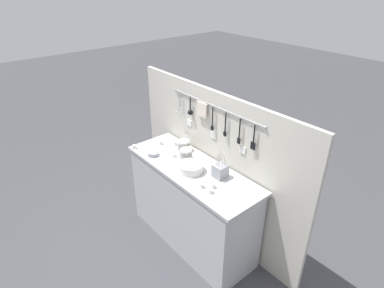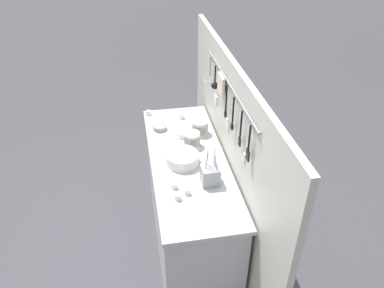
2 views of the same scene
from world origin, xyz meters
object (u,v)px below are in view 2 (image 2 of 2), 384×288
object	(u,v)px
cup_centre	(174,186)
cup_edge_near	(178,197)
cup_mid_row	(182,116)
cup_back_left	(187,191)
bowl_stack_nested_right	(192,139)
cutlery_caddy	(210,175)
cup_by_caddy	(181,136)
steel_mixing_bowl	(160,127)
cup_beside_plates	(148,113)
plate_stack	(182,159)
cup_edge_far	(197,122)
bowl_stack_tall_left	(200,127)

from	to	relation	value
cup_centre	cup_edge_near	bearing A→B (deg)	2.90
cup_mid_row	cup_back_left	bearing A→B (deg)	-6.57
bowl_stack_nested_right	cutlery_caddy	xyz separation A→B (m)	(0.46, 0.04, 0.01)
cup_mid_row	cup_by_caddy	world-z (taller)	same
cup_by_caddy	cup_back_left	distance (m)	0.67
steel_mixing_bowl	cutlery_caddy	size ratio (longest dim) A/B	0.41
cup_edge_near	cup_beside_plates	xyz separation A→B (m)	(-1.13, -0.10, 0.00)
steel_mixing_bowl	cutlery_caddy	world-z (taller)	cutlery_caddy
cup_beside_plates	cup_by_caddy	xyz separation A→B (m)	(0.42, 0.23, 0.00)
plate_stack	cup_centre	distance (m)	0.28
plate_stack	bowl_stack_nested_right	bearing A→B (deg)	153.15
plate_stack	cup_edge_far	bearing A→B (deg)	158.77
cup_centre	cutlery_caddy	bearing A→B (deg)	93.59
cup_mid_row	bowl_stack_tall_left	bearing A→B (deg)	22.58
cup_edge_near	cup_back_left	world-z (taller)	same
steel_mixing_bowl	cutlery_caddy	distance (m)	0.79
plate_stack	cutlery_caddy	size ratio (longest dim) A/B	0.87
cup_edge_near	cutlery_caddy	bearing A→B (deg)	118.14
cup_edge_far	cutlery_caddy	bearing A→B (deg)	-3.85
steel_mixing_bowl	cup_back_left	xyz separation A→B (m)	(0.83, 0.09, 0.00)
steel_mixing_bowl	cup_beside_plates	bearing A→B (deg)	-164.25
cup_mid_row	cup_centre	size ratio (longest dim) A/B	1.00
cutlery_caddy	cup_centre	size ratio (longest dim) A/B	6.69
bowl_stack_tall_left	cup_centre	world-z (taller)	bowl_stack_tall_left
steel_mixing_bowl	cup_back_left	world-z (taller)	cup_back_left
cup_beside_plates	cup_centre	size ratio (longest dim) A/B	1.00
cup_by_caddy	cup_back_left	xyz separation A→B (m)	(0.67, -0.06, 0.00)
plate_stack	cup_beside_plates	bearing A→B (deg)	-165.94
cup_mid_row	cup_centre	xyz separation A→B (m)	(0.91, -0.19, 0.00)
cup_back_left	plate_stack	bearing A→B (deg)	176.52
cup_edge_near	plate_stack	bearing A→B (deg)	166.63
bowl_stack_nested_right	cup_edge_far	size ratio (longest dim) A/B	3.03
bowl_stack_tall_left	cup_mid_row	world-z (taller)	bowl_stack_tall_left
cup_beside_plates	cup_by_caddy	world-z (taller)	same
cup_centre	steel_mixing_bowl	bearing A→B (deg)	-178.51
cutlery_caddy	cup_edge_near	size ratio (longest dim) A/B	6.69
bowl_stack_nested_right	cup_edge_far	distance (m)	0.33
cup_edge_far	cup_back_left	distance (m)	0.89
bowl_stack_tall_left	bowl_stack_nested_right	bearing A→B (deg)	-30.60
cup_beside_plates	cup_centre	bearing A→B (deg)	5.23
bowl_stack_tall_left	cup_mid_row	distance (m)	0.29
bowl_stack_nested_right	cup_back_left	bearing A→B (deg)	-13.17
bowl_stack_nested_right	cup_beside_plates	bearing A→B (deg)	-151.20
plate_stack	cup_by_caddy	bearing A→B (deg)	173.27
steel_mixing_bowl	cup_by_caddy	xyz separation A→B (m)	(0.16, 0.15, 0.00)
cutlery_caddy	cup_beside_plates	distance (m)	1.06
cutlery_caddy	cup_edge_far	world-z (taller)	cutlery_caddy
cup_edge_far	cup_edge_near	bearing A→B (deg)	-18.01
bowl_stack_nested_right	cup_by_caddy	size ratio (longest dim) A/B	3.03
bowl_stack_nested_right	plate_stack	distance (m)	0.24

